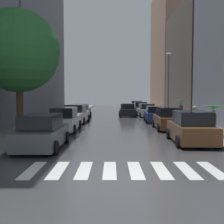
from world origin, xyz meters
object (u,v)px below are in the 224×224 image
Objects in this scene: parked_car_left_third at (76,114)px; pedestrian_far_side at (181,105)px; parked_car_left_fourth at (81,111)px; parked_car_left_nearest at (42,133)px; parked_car_right_second at (168,119)px; parked_car_right_sixth at (136,106)px; parked_car_right_nearest at (191,128)px; parked_car_right_fourth at (146,111)px; pedestrian_near_tree at (213,113)px; parked_car_right_fifth at (140,108)px; pedestrian_by_kerb at (194,116)px; parked_car_left_second at (65,120)px; street_tree_left at (18,51)px; lamp_post_right at (168,81)px; car_midroad at (127,110)px; parked_car_right_third at (155,115)px.

pedestrian_far_side is at bearing -86.31° from parked_car_left_third.
parked_car_left_fourth is 11.65m from pedestrian_far_side.
parked_car_right_second is at bearing -46.93° from parked_car_left_nearest.
parked_car_right_sixth is at bearing -18.64° from parked_car_left_third.
parked_car_left_third is at bearing 37.84° from parked_car_right_nearest.
pedestrian_near_tree reaches higher than parked_car_right_fourth.
parked_car_left_third is 1.13× the size of parked_car_right_fifth.
parked_car_right_sixth is (-0.14, 24.35, 0.00)m from parked_car_right_second.
pedestrian_by_kerb reaches higher than parked_car_left_third.
parked_car_left_nearest is 1.01× the size of parked_car_right_fifth.
parked_car_right_nearest is (7.75, -10.82, 0.00)m from parked_car_left_third.
parked_car_left_third is at bearing -0.70° from parked_car_left_second.
street_tree_left is (-2.35, -13.82, 4.64)m from parked_car_left_fourth.
parked_car_right_second is at bearing -102.17° from lamp_post_right.
parked_car_left_nearest is 20.72m from car_midroad.
parked_car_left_third is at bearing 0.08° from parked_car_left_nearest.
parked_car_right_nearest is 11.53m from street_tree_left.
parked_car_right_nearest is 0.62× the size of lamp_post_right.
pedestrian_by_kerb is 5.41m from pedestrian_far_side.
parked_car_left_second is at bearing 158.01° from parked_car_right_fifth.
parked_car_left_fourth is 0.69× the size of lamp_post_right.
parked_car_right_nearest reaches higher than parked_car_left_second.
parked_car_right_fourth is (7.80, 1.56, -0.01)m from parked_car_left_fourth.
lamp_post_right is at bearing -4.62° from parked_car_right_nearest.
parked_car_right_nearest is 2.32× the size of pedestrian_near_tree.
parked_car_right_fourth is (7.64, 7.12, -0.06)m from parked_car_left_third.
parked_car_left_nearest reaches higher than parked_car_right_third.
parked_car_left_second is 10.24m from pedestrian_near_tree.
pedestrian_by_kerb is at bearing 14.05° from street_tree_left.
street_tree_left is at bearing 154.30° from car_midroad.
parked_car_right_third is (-0.06, 5.70, -0.06)m from parked_car_right_second.
parked_car_left_second reaches higher than car_midroad.
pedestrian_far_side reaches higher than parked_car_left_third.
parked_car_right_sixth is 28.73m from pedestrian_near_tree.
parked_car_left_third reaches higher than parked_car_right_fourth.
parked_car_left_fourth is 14.77m from street_tree_left.
pedestrian_near_tree is at bearing -175.56° from parked_car_right_sixth.
parked_car_left_nearest is at bearing 179.76° from parked_car_left_fourth.
parked_car_left_third is at bearing -164.82° from lamp_post_right.
parked_car_left_third is 1.14× the size of parked_car_right_third.
pedestrian_near_tree reaches higher than parked_car_left_third.
parked_car_right_fourth is at bearing -79.50° from parked_car_left_fourth.
parked_car_left_nearest is at bearing 165.55° from car_midroad.
lamp_post_right is at bearing -108.46° from parked_car_left_fourth.
parked_car_right_second is 5.70m from parked_car_right_third.
pedestrian_by_kerb is (0.20, 4.19, -0.55)m from pedestrian_near_tree.
parked_car_right_nearest is 5.72m from parked_car_right_second.
pedestrian_far_side is at bearing -9.97° from parked_car_right_nearest.
parked_car_left_fourth is 10.62m from parked_car_right_fifth.
parked_car_left_second reaches higher than parked_car_right_fourth.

